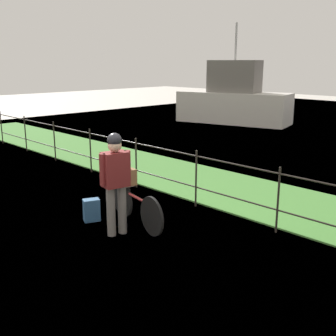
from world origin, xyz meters
TOP-DOWN VIEW (x-y plane):
  - ground_plane at (0.00, 0.00)m, footprint 60.00×60.00m
  - grass_strip at (0.00, 3.36)m, footprint 27.00×2.40m
  - iron_fence at (0.00, 2.02)m, footprint 18.04×0.04m
  - bicycle_main at (-0.06, 0.56)m, footprint 1.65×0.35m
  - wooden_crate at (-0.42, 0.62)m, footprint 0.44×0.33m
  - terrier_dog at (-0.40, 0.62)m, footprint 0.32×0.19m
  - cyclist_person at (0.02, 0.08)m, footprint 0.33×0.53m
  - backpack_on_paving at (-0.77, 0.12)m, footprint 0.27×0.33m
  - moored_boat_mid at (-6.56, 11.81)m, footprint 5.35×3.02m

SIDE VIEW (x-z plane):
  - ground_plane at x=0.00m, z-range 0.00..0.00m
  - grass_strip at x=0.00m, z-range 0.00..0.03m
  - backpack_on_paving at x=-0.77m, z-range 0.00..0.40m
  - bicycle_main at x=-0.06m, z-range 0.02..0.67m
  - iron_fence at x=0.00m, z-range 0.09..1.21m
  - wooden_crate at x=-0.42m, z-range 0.65..0.94m
  - cyclist_person at x=0.02m, z-range 0.16..1.84m
  - terrier_dog at x=-0.40m, z-range 0.93..1.11m
  - moored_boat_mid at x=-6.56m, z-range -1.17..3.24m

